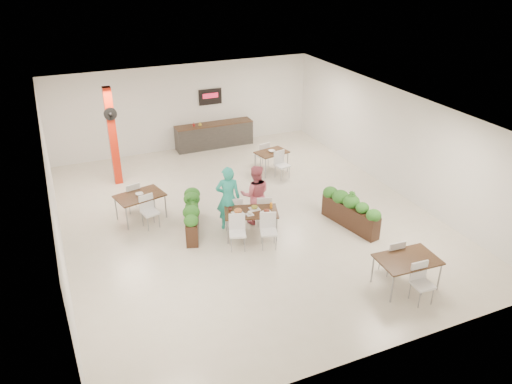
# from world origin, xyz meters

# --- Properties ---
(ground) EXTENTS (12.00, 12.00, 0.00)m
(ground) POSITION_xyz_m (0.00, 0.00, 0.00)
(ground) COLOR beige
(ground) RESTS_ON ground
(room_shell) EXTENTS (10.10, 12.10, 3.22)m
(room_shell) POSITION_xyz_m (0.00, 0.00, 2.01)
(room_shell) COLOR white
(room_shell) RESTS_ON ground
(red_column) EXTENTS (0.40, 0.41, 3.20)m
(red_column) POSITION_xyz_m (-3.00, 3.79, 1.64)
(red_column) COLOR red
(red_column) RESTS_ON ground
(service_counter) EXTENTS (3.00, 0.64, 2.20)m
(service_counter) POSITION_xyz_m (1.00, 5.65, 0.49)
(service_counter) COLOR #2A2825
(service_counter) RESTS_ON ground
(main_table) EXTENTS (1.66, 1.92, 0.92)m
(main_table) POSITION_xyz_m (-0.30, -1.06, 0.64)
(main_table) COLOR black
(main_table) RESTS_ON ground
(diner_man) EXTENTS (0.77, 0.63, 1.84)m
(diner_man) POSITION_xyz_m (-0.69, -0.41, 0.92)
(diner_man) COLOR teal
(diner_man) RESTS_ON ground
(diner_woman) EXTENTS (1.00, 0.88, 1.73)m
(diner_woman) POSITION_xyz_m (0.11, -0.41, 0.86)
(diner_woman) COLOR #D45E71
(diner_woman) RESTS_ON ground
(planter_left) EXTENTS (0.88, 1.90, 1.03)m
(planter_left) POSITION_xyz_m (-1.64, -0.13, 0.51)
(planter_left) COLOR black
(planter_left) RESTS_ON ground
(planter_right) EXTENTS (0.74, 2.02, 1.07)m
(planter_right) POSITION_xyz_m (2.42, -1.68, 0.51)
(planter_right) COLOR black
(planter_right) RESTS_ON ground
(side_table_a) EXTENTS (1.46, 1.67, 0.92)m
(side_table_a) POSITION_xyz_m (-2.80, 1.07, 0.64)
(side_table_a) COLOR black
(side_table_a) RESTS_ON ground
(side_table_b) EXTENTS (1.18, 1.67, 0.92)m
(side_table_b) POSITION_xyz_m (2.00, 2.56, 0.62)
(side_table_b) COLOR black
(side_table_b) RESTS_ON ground
(side_table_c) EXTENTS (1.41, 1.64, 0.92)m
(side_table_c) POSITION_xyz_m (2.08, -4.49, 0.64)
(side_table_c) COLOR black
(side_table_c) RESTS_ON ground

